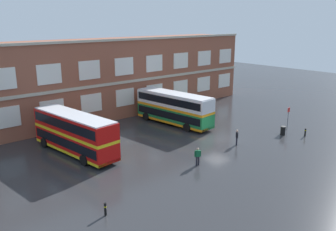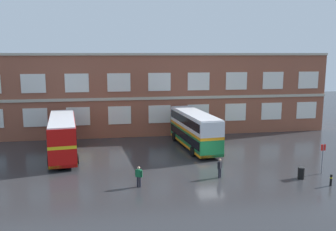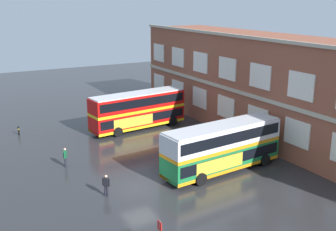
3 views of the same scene
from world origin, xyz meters
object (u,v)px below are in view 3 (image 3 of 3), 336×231
(waiting_passenger, at_px, (106,185))
(double_decker_middle, at_px, (222,147))
(safety_bollard_west, at_px, (19,131))
(double_decker_near, at_px, (138,110))
(second_passenger, at_px, (65,156))

(waiting_passenger, bearing_deg, double_decker_middle, 88.89)
(double_decker_middle, height_order, safety_bollard_west, double_decker_middle)
(double_decker_middle, height_order, waiting_passenger, double_decker_middle)
(double_decker_near, relative_size, second_passenger, 6.60)
(waiting_passenger, height_order, second_passenger, same)
(waiting_passenger, bearing_deg, second_passenger, -171.48)
(waiting_passenger, height_order, safety_bollard_west, waiting_passenger)
(double_decker_middle, xyz_separation_m, safety_bollard_west, (-18.32, -13.29, -1.66))
(second_passenger, xyz_separation_m, safety_bollard_west, (-11.05, -1.96, -0.44))
(double_decker_near, height_order, waiting_passenger, double_decker_near)
(waiting_passenger, bearing_deg, double_decker_near, 146.98)
(double_decker_middle, distance_m, safety_bollard_west, 22.69)
(second_passenger, bearing_deg, double_decker_near, 124.57)
(double_decker_near, bearing_deg, second_passenger, -55.43)
(double_decker_middle, bearing_deg, second_passenger, -122.69)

